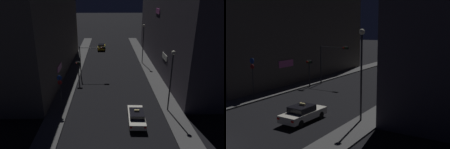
{
  "view_description": "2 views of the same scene",
  "coord_description": "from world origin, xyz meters",
  "views": [
    {
      "loc": [
        -0.89,
        -13.14,
        13.85
      ],
      "look_at": [
        -0.3,
        14.74,
        3.19
      ],
      "focal_mm": 34.38,
      "sensor_mm": 36.0,
      "label": 1
    },
    {
      "loc": [
        16.74,
        -10.82,
        7.92
      ],
      "look_at": [
        0.78,
        16.2,
        2.7
      ],
      "focal_mm": 46.19,
      "sensor_mm": 36.0,
      "label": 2
    }
  ],
  "objects": [
    {
      "name": "building_facade_left",
      "position": [
        -12.77,
        24.42,
        8.67
      ],
      "size": [
        8.95,
        31.51,
        17.35
      ],
      "color": "#514C47",
      "rests_on": "ground_plane"
    },
    {
      "name": "street_lamp_near_block",
      "position": [
        6.56,
        10.17,
        5.11
      ],
      "size": [
        0.47,
        0.47,
        7.61
      ],
      "color": "#2D2D33",
      "rests_on": "sidewalk_right"
    },
    {
      "name": "traffic_light_left_kerb",
      "position": [
        -5.61,
        19.57,
        2.59
      ],
      "size": [
        0.8,
        0.42,
        3.6
      ],
      "color": "#2D2D33",
      "rests_on": "ground_plane"
    },
    {
      "name": "traffic_light_overhead",
      "position": [
        -3.95,
        22.3,
        3.92
      ],
      "size": [
        4.41,
        0.42,
        5.42
      ],
      "color": "#2D2D33",
      "rests_on": "ground_plane"
    },
    {
      "name": "street_lamp_far_block",
      "position": [
        6.3,
        29.45,
        5.52
      ],
      "size": [
        0.52,
        0.52,
        7.9
      ],
      "color": "#2D2D33",
      "rests_on": "sidewalk_right"
    },
    {
      "name": "sign_pole_left",
      "position": [
        -6.7,
        10.8,
        2.85
      ],
      "size": [
        0.61,
        0.1,
        4.48
      ],
      "color": "#2D2D33",
      "rests_on": "sidewalk_left"
    },
    {
      "name": "taxi",
      "position": [
        2.32,
        7.79,
        0.74
      ],
      "size": [
        1.98,
        4.52,
        1.62
      ],
      "color": "silver",
      "rests_on": "ground_plane"
    },
    {
      "name": "far_car",
      "position": [
        -2.47,
        41.39,
        0.73
      ],
      "size": [
        1.9,
        4.49,
        1.42
      ],
      "color": "yellow",
      "rests_on": "ground_plane"
    },
    {
      "name": "sidewalk_left",
      "position": [
        -7.1,
        26.78,
        0.08
      ],
      "size": [
        2.48,
        57.55,
        0.15
      ],
      "primitive_type": "cube",
      "color": "#4C4C4C",
      "rests_on": "ground_plane"
    },
    {
      "name": "building_facade_right",
      "position": [
        12.61,
        27.12,
        11.64
      ],
      "size": [
        8.62,
        35.79,
        23.29
      ],
      "color": "#3D3842",
      "rests_on": "ground_plane"
    },
    {
      "name": "sidewalk_right",
      "position": [
        7.1,
        26.78,
        0.08
      ],
      "size": [
        2.48,
        57.55,
        0.15
      ],
      "primitive_type": "cube",
      "color": "#4C4C4C",
      "rests_on": "ground_plane"
    }
  ]
}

